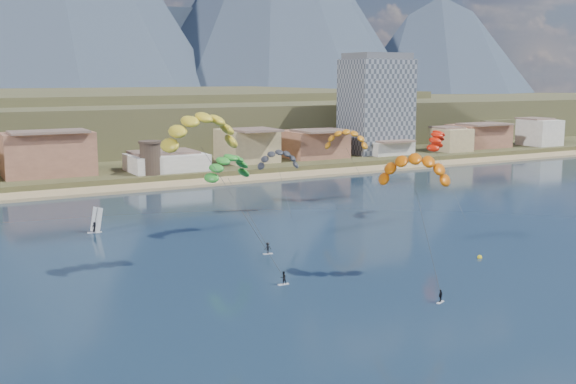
{
  "coord_description": "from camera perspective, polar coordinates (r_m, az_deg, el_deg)",
  "views": [
    {
      "loc": [
        -48.3,
        -56.29,
        26.96
      ],
      "look_at": [
        0.0,
        32.0,
        10.0
      ],
      "focal_mm": 43.3,
      "sensor_mm": 36.0,
      "label": 1
    }
  ],
  "objects": [
    {
      "name": "foothills",
      "position": [
        297.82,
        -14.98,
        5.8
      ],
      "size": [
        940.0,
        210.0,
        18.0
      ],
      "color": "brown",
      "rests_on": "ground"
    },
    {
      "name": "kitesurfer_orange",
      "position": [
        94.12,
        10.37,
        2.24
      ],
      "size": [
        10.39,
        16.26,
        19.29
      ],
      "color": "silver",
      "rests_on": "ground"
    },
    {
      "name": "buoy",
      "position": [
        107.9,
        15.46,
        -5.19
      ],
      "size": [
        0.72,
        0.72,
        0.72
      ],
      "color": "yellow",
      "rests_on": "ground"
    },
    {
      "name": "kitesurfer_green",
      "position": [
        117.16,
        -4.93,
        2.33
      ],
      "size": [
        10.56,
        18.97,
        17.9
      ],
      "color": "silver",
      "rests_on": "ground"
    },
    {
      "name": "distant_kite_red",
      "position": [
        135.26,
        12.01,
        4.44
      ],
      "size": [
        8.28,
        8.04,
        18.21
      ],
      "color": "#262626",
      "rests_on": "ground"
    },
    {
      "name": "distant_kite_orange",
      "position": [
        149.69,
        4.81,
        4.6
      ],
      "size": [
        10.01,
        8.64,
        17.39
      ],
      "color": "#262626",
      "rests_on": "ground"
    },
    {
      "name": "windsurfer",
      "position": [
        124.83,
        -15.54,
        -2.61
      ],
      "size": [
        2.55,
        2.8,
        4.38
      ],
      "color": "silver",
      "rests_on": "ground"
    },
    {
      "name": "kitesurfer_yellow",
      "position": [
        94.15,
        -7.14,
        5.41
      ],
      "size": [
        13.64,
        13.94,
        24.21
      ],
      "color": "silver",
      "rests_on": "ground"
    },
    {
      "name": "apartment_tower",
      "position": [
        227.63,
        7.25,
        7.19
      ],
      "size": [
        20.0,
        16.0,
        32.0
      ],
      "color": "gray",
      "rests_on": "ground"
    },
    {
      "name": "beach",
      "position": [
        171.42,
        -11.96,
        0.39
      ],
      "size": [
        2200.0,
        12.0,
        0.9
      ],
      "color": "tan",
      "rests_on": "ground"
    },
    {
      "name": "distant_kite_dark",
      "position": [
        136.94,
        -0.79,
        2.96
      ],
      "size": [
        9.24,
        6.67,
        14.56
      ],
      "color": "#262626",
      "rests_on": "ground"
    },
    {
      "name": "watchtower",
      "position": [
        179.62,
        -11.24,
        2.8
      ],
      "size": [
        5.82,
        5.82,
        8.6
      ],
      "color": "#47382D",
      "rests_on": "ground"
    },
    {
      "name": "ground",
      "position": [
        78.92,
        11.42,
        -10.61
      ],
      "size": [
        2400.0,
        2400.0,
        0.0
      ],
      "primitive_type": "plane",
      "color": "black",
      "rests_on": "ground"
    }
  ]
}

